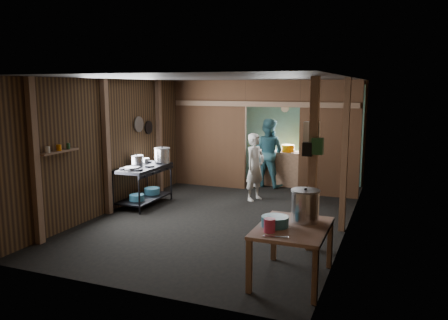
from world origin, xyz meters
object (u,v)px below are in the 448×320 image
at_px(stove_pot_large, 162,156).
at_px(yellow_tub, 288,148).
at_px(gas_range, 143,186).
at_px(prep_table, 292,253).
at_px(stock_pot, 305,207).
at_px(cook, 255,167).
at_px(pink_bucket, 270,225).

xyz_separation_m(stove_pot_large, yellow_tub, (2.17, 2.44, -0.04)).
relative_size(stove_pot_large, yellow_tub, 1.09).
height_order(gas_range, yellow_tub, yellow_tub).
height_order(gas_range, stove_pot_large, stove_pot_large).
xyz_separation_m(prep_table, stock_pot, (0.10, 0.26, 0.56)).
bearing_deg(prep_table, yellow_tub, 104.22).
xyz_separation_m(prep_table, yellow_tub, (-1.37, 5.40, 0.58)).
bearing_deg(stove_pot_large, stock_pot, -36.59).
distance_m(gas_range, prep_table, 4.44).
relative_size(stock_pot, cook, 0.30).
distance_m(pink_bucket, cook, 4.29).
bearing_deg(stove_pot_large, gas_range, -108.17).
height_order(stove_pot_large, stock_pot, stove_pot_large).
distance_m(gas_range, stock_pot, 4.42).
relative_size(prep_table, pink_bucket, 7.16).
relative_size(stove_pot_large, stock_pot, 0.78).
height_order(prep_table, cook, cook).
xyz_separation_m(prep_table, cook, (-1.68, 3.71, 0.38)).
height_order(prep_table, stove_pot_large, stove_pot_large).
bearing_deg(prep_table, gas_range, 146.68).
height_order(pink_bucket, yellow_tub, yellow_tub).
distance_m(stove_pot_large, yellow_tub, 3.27).
xyz_separation_m(yellow_tub, cook, (-0.32, -1.69, -0.21)).
bearing_deg(pink_bucket, stove_pot_large, 135.40).
bearing_deg(gas_range, prep_table, -33.32).
bearing_deg(gas_range, yellow_tub, 51.67).
relative_size(prep_table, stock_pot, 2.69).
relative_size(gas_range, pink_bucket, 8.35).
relative_size(prep_table, yellow_tub, 3.78).
height_order(stove_pot_large, cook, cook).
relative_size(gas_range, cook, 0.96).
relative_size(stock_pot, yellow_tub, 1.40).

